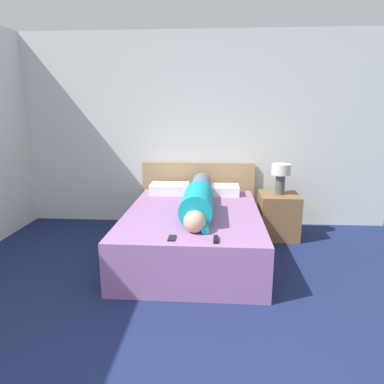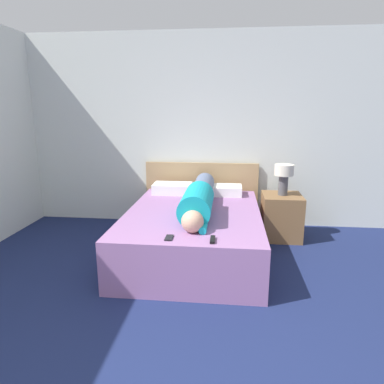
# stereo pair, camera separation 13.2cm
# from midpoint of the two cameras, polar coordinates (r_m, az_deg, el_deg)

# --- Properties ---
(wall_back) EXTENTS (5.63, 0.06, 2.60)m
(wall_back) POSITION_cam_midpoint_polar(r_m,az_deg,el_deg) (4.79, -2.17, 10.08)
(wall_back) COLOR silver
(wall_back) RESTS_ON ground_plane
(bed) EXTENTS (1.45, 2.01, 0.51)m
(bed) POSITION_cam_midpoint_polar(r_m,az_deg,el_deg) (3.85, -0.83, -6.78)
(bed) COLOR #936699
(bed) RESTS_ON ground_plane
(headboard) EXTENTS (1.57, 0.04, 0.88)m
(headboard) POSITION_cam_midpoint_polar(r_m,az_deg,el_deg) (4.84, 0.23, -0.23)
(headboard) COLOR tan
(headboard) RESTS_ON ground_plane
(nightstand) EXTENTS (0.48, 0.50, 0.56)m
(nightstand) POSITION_cam_midpoint_polar(r_m,az_deg,el_deg) (4.49, 13.36, -3.82)
(nightstand) COLOR brown
(nightstand) RESTS_ON ground_plane
(table_lamp) EXTENTS (0.23, 0.23, 0.38)m
(table_lamp) POSITION_cam_midpoint_polar(r_m,az_deg,el_deg) (4.36, 13.75, 2.92)
(table_lamp) COLOR #4C4C51
(table_lamp) RESTS_ON nightstand
(person_lying) EXTENTS (0.32, 1.73, 0.32)m
(person_lying) POSITION_cam_midpoint_polar(r_m,az_deg,el_deg) (3.75, 0.11, -0.99)
(person_lying) COLOR tan
(person_lying) RESTS_ON bed
(pillow_near_headboard) EXTENTS (0.50, 0.32, 0.13)m
(pillow_near_headboard) POSITION_cam_midpoint_polar(r_m,az_deg,el_deg) (4.53, -4.57, 0.57)
(pillow_near_headboard) COLOR white
(pillow_near_headboard) RESTS_ON bed
(pillow_second) EXTENTS (0.47, 0.32, 0.12)m
(pillow_second) POSITION_cam_midpoint_polar(r_m,az_deg,el_deg) (4.49, 3.94, 0.35)
(pillow_second) COLOR white
(pillow_second) RESTS_ON bed
(tv_remote) EXTENTS (0.04, 0.15, 0.02)m
(tv_remote) POSITION_cam_midpoint_polar(r_m,az_deg,el_deg) (2.94, 2.70, -7.89)
(tv_remote) COLOR black
(tv_remote) RESTS_ON bed
(cell_phone) EXTENTS (0.06, 0.13, 0.01)m
(cell_phone) POSITION_cam_midpoint_polar(r_m,az_deg,el_deg) (2.99, -4.63, -7.66)
(cell_phone) COLOR black
(cell_phone) RESTS_ON bed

